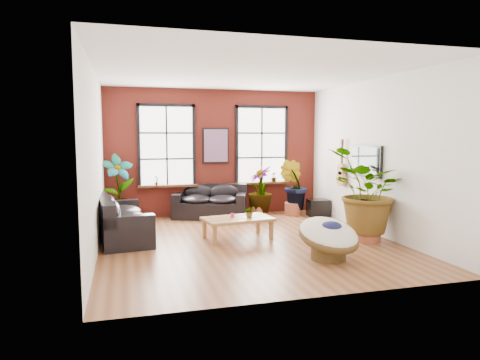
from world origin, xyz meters
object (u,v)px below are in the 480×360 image
object	(u,v)px
papasan_chair	(329,236)
sofa_back	(210,203)
coffee_table	(238,220)
sofa_left	(120,220)

from	to	relation	value
papasan_chair	sofa_back	bearing A→B (deg)	93.21
papasan_chair	coffee_table	bearing A→B (deg)	109.23
sofa_back	coffee_table	world-z (taller)	sofa_back
sofa_back	papasan_chair	xyz separation A→B (m)	(1.28, -4.50, 0.02)
sofa_back	papasan_chair	bearing A→B (deg)	-55.15
sofa_back	coffee_table	xyz separation A→B (m)	(0.09, -2.59, 0.01)
sofa_back	sofa_left	world-z (taller)	sofa_left
coffee_table	sofa_back	bearing A→B (deg)	83.83
sofa_back	sofa_left	xyz separation A→B (m)	(-2.36, -1.93, 0.01)
coffee_table	papasan_chair	bearing A→B (deg)	-66.21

